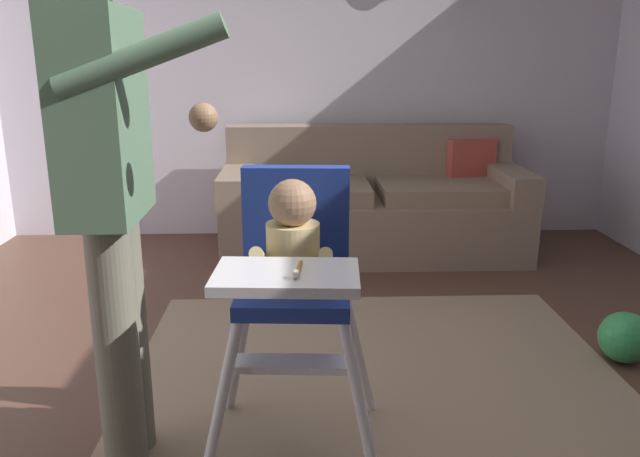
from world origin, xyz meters
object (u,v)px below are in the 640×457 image
(toy_ball, at_px, (625,337))
(high_chair, at_px, (294,265))
(adult_standing, at_px, (110,189))
(couch, at_px, (373,205))

(toy_ball, bearing_deg, high_chair, -157.22)
(adult_standing, bearing_deg, couch, 64.44)
(adult_standing, relative_size, toy_ball, 7.20)
(couch, height_order, high_chair, high_chair)
(high_chair, distance_m, toy_ball, 1.71)
(couch, height_order, adult_standing, adult_standing)
(couch, xyz_separation_m, toy_ball, (0.94, -1.73, -0.22))
(high_chair, bearing_deg, adult_standing, -85.70)
(high_chair, bearing_deg, couch, 170.60)
(couch, xyz_separation_m, adult_standing, (-1.11, -2.36, 0.61))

